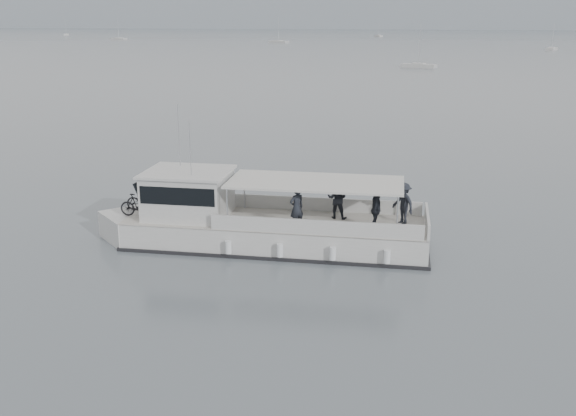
# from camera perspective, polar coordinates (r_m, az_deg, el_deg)

# --- Properties ---
(ground) EXTENTS (1400.00, 1400.00, 0.00)m
(ground) POSITION_cam_1_polar(r_m,az_deg,el_deg) (27.36, 10.41, -2.03)
(ground) COLOR slate
(ground) RESTS_ON ground
(headland) EXTENTS (1400.00, 90.00, 28.00)m
(headland) POSITION_cam_1_polar(r_m,az_deg,el_deg) (585.97, 14.69, 16.50)
(headland) COLOR #939EA8
(headland) RESTS_ON ground
(tour_boat) EXTENTS (13.33, 4.10, 5.55)m
(tour_boat) POSITION_cam_1_polar(r_m,az_deg,el_deg) (25.08, -3.71, -1.30)
(tour_boat) COLOR silver
(tour_boat) RESTS_ON ground
(moored_fleet) EXTENTS (419.88, 323.05, 9.38)m
(moored_fleet) POSITION_cam_1_polar(r_m,az_deg,el_deg) (221.55, 5.60, 14.29)
(moored_fleet) COLOR silver
(moored_fleet) RESTS_ON ground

